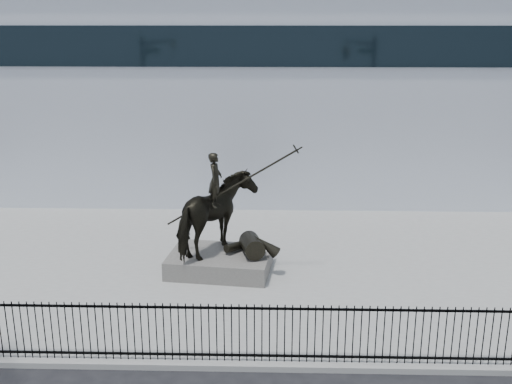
{
  "coord_description": "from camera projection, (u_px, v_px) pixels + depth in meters",
  "views": [
    {
      "loc": [
        0.91,
        -11.43,
        8.11
      ],
      "look_at": [
        0.43,
        6.0,
        3.01
      ],
      "focal_mm": 42.0,
      "sensor_mm": 36.0,
      "label": 1
    }
  ],
  "objects": [
    {
      "name": "plaza",
      "position": [
        244.0,
        268.0,
        19.97
      ],
      "size": [
        30.0,
        12.0,
        0.15
      ],
      "primitive_type": "cube",
      "color": "gray",
      "rests_on": "ground"
    },
    {
      "name": "building",
      "position": [
        255.0,
        89.0,
        31.2
      ],
      "size": [
        44.0,
        14.0,
        9.0
      ],
      "primitive_type": "cube",
      "color": "silver",
      "rests_on": "ground"
    },
    {
      "name": "picket_fence",
      "position": [
        233.0,
        333.0,
        14.22
      ],
      "size": [
        22.1,
        0.1,
        1.5
      ],
      "color": "black",
      "rests_on": "plaza"
    },
    {
      "name": "statue_plinth",
      "position": [
        220.0,
        262.0,
        19.46
      ],
      "size": [
        3.47,
        2.59,
        0.61
      ],
      "primitive_type": "cube",
      "rotation": [
        0.0,
        0.0,
        -0.12
      ],
      "color": "#4F4C48",
      "rests_on": "plaza"
    },
    {
      "name": "equestrian_statue",
      "position": [
        221.0,
        216.0,
        19.01
      ],
      "size": [
        4.12,
        2.8,
        3.51
      ],
      "rotation": [
        0.0,
        0.0,
        -0.12
      ],
      "color": "black",
      "rests_on": "statue_plinth"
    }
  ]
}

